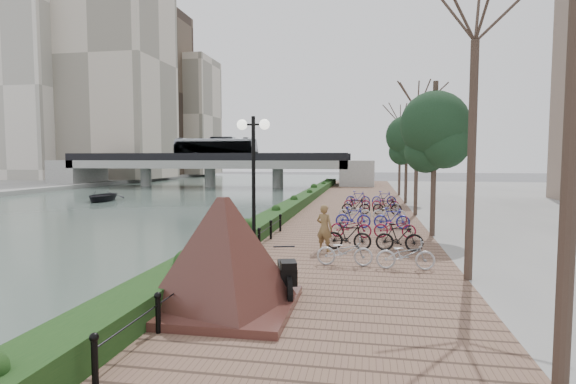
% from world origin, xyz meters
% --- Properties ---
extents(ground, '(220.00, 220.00, 0.00)m').
position_xyz_m(ground, '(0.00, 0.00, 0.00)').
color(ground, '#59595B').
rests_on(ground, ground).
extents(river_water, '(30.00, 130.00, 0.02)m').
position_xyz_m(river_water, '(-15.00, 25.00, 0.01)').
color(river_water, '#3F4F4A').
rests_on(river_water, ground).
extents(promenade, '(8.00, 75.00, 0.50)m').
position_xyz_m(promenade, '(4.00, 17.50, 0.25)').
color(promenade, brown).
rests_on(promenade, ground).
extents(hedge, '(1.10, 56.00, 0.60)m').
position_xyz_m(hedge, '(0.60, 20.00, 0.80)').
color(hedge, '#143413').
rests_on(hedge, promenade).
extents(chain_fence, '(0.10, 14.10, 0.70)m').
position_xyz_m(chain_fence, '(1.40, 2.00, 0.85)').
color(chain_fence, black).
rests_on(chain_fence, promenade).
extents(granite_monument, '(4.53, 4.53, 2.47)m').
position_xyz_m(granite_monument, '(2.21, -1.50, 1.75)').
color(granite_monument, '#41211C').
rests_on(granite_monument, promenade).
extents(lamppost, '(1.02, 0.32, 4.57)m').
position_xyz_m(lamppost, '(1.83, 2.58, 3.82)').
color(lamppost, black).
rests_on(lamppost, promenade).
extents(motorcycle, '(0.99, 1.84, 1.10)m').
position_xyz_m(motorcycle, '(3.38, -0.30, 1.05)').
color(motorcycle, black).
rests_on(motorcycle, promenade).
extents(pedestrian, '(0.72, 0.61, 1.67)m').
position_xyz_m(pedestrian, '(3.77, 5.01, 1.33)').
color(pedestrian, brown).
rests_on(pedestrian, promenade).
extents(bicycle_parking, '(2.40, 19.89, 1.00)m').
position_xyz_m(bicycle_parking, '(5.50, 11.90, 0.97)').
color(bicycle_parking, '#B9BABE').
rests_on(bicycle_parking, promenade).
extents(street_trees, '(3.20, 37.12, 6.80)m').
position_xyz_m(street_trees, '(8.00, 12.68, 3.69)').
color(street_trees, '#34281F').
rests_on(street_trees, promenade).
extents(bridge, '(36.00, 10.77, 6.50)m').
position_xyz_m(bridge, '(-14.83, 45.00, 3.37)').
color(bridge, gray).
rests_on(bridge, ground).
extents(boat, '(3.74, 4.70, 0.87)m').
position_xyz_m(boat, '(-17.72, 25.00, 0.46)').
color(boat, black).
rests_on(boat, river_water).
extents(far_buildings, '(35.00, 38.00, 38.00)m').
position_xyz_m(far_buildings, '(-41.66, 65.91, 16.12)').
color(far_buildings, '#C1B4A1').
rests_on(far_buildings, far_bank).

